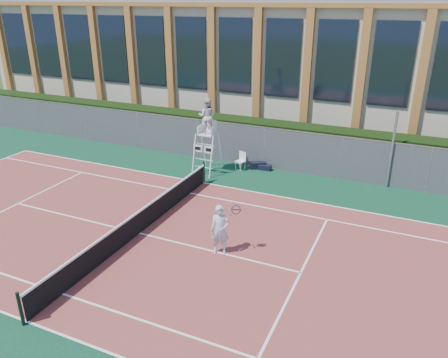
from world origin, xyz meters
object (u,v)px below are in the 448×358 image
at_px(steel_pole, 392,151).
at_px(plastic_chair, 241,159).
at_px(umpire_chair, 207,118).
at_px(tennis_player, 220,230).

distance_m(steel_pole, plastic_chair, 7.42).
relative_size(umpire_chair, tennis_player, 2.12).
relative_size(plastic_chair, tennis_player, 0.52).
bearing_deg(tennis_player, steel_pole, 60.89).
bearing_deg(umpire_chair, steel_pole, 10.62).
xyz_separation_m(umpire_chair, plastic_chair, (1.51, 0.96, -2.30)).
height_order(steel_pole, tennis_player, steel_pole).
bearing_deg(plastic_chair, umpire_chair, -147.37).
xyz_separation_m(steel_pole, plastic_chair, (-7.28, -0.68, -1.28)).
bearing_deg(steel_pole, umpire_chair, -169.38).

